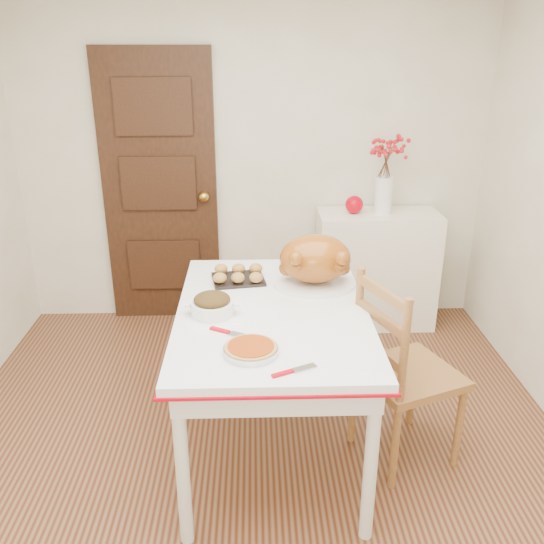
{
  "coord_description": "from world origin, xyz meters",
  "views": [
    {
      "loc": [
        0.01,
        -2.34,
        2.11
      ],
      "look_at": [
        0.09,
        0.33,
        1.03
      ],
      "focal_mm": 38.34,
      "sensor_mm": 36.0,
      "label": 1
    }
  ],
  "objects_px": {
    "sideboard": "(376,269)",
    "turkey_platter": "(315,261)",
    "kitchen_table": "(272,382)",
    "pumpkin_pie": "(251,348)",
    "chair_oak": "(409,370)"
  },
  "relations": [
    {
      "from": "sideboard",
      "to": "turkey_platter",
      "type": "xyz_separation_m",
      "value": [
        -0.61,
        -1.22,
        0.54
      ]
    },
    {
      "from": "kitchen_table",
      "to": "turkey_platter",
      "type": "distance_m",
      "value": 0.68
    },
    {
      "from": "turkey_platter",
      "to": "pumpkin_pie",
      "type": "relative_size",
      "value": 1.89
    },
    {
      "from": "chair_oak",
      "to": "turkey_platter",
      "type": "relative_size",
      "value": 2.33
    },
    {
      "from": "kitchen_table",
      "to": "pumpkin_pie",
      "type": "bearing_deg",
      "value": -103.78
    },
    {
      "from": "kitchen_table",
      "to": "chair_oak",
      "type": "bearing_deg",
      "value": -5.22
    },
    {
      "from": "kitchen_table",
      "to": "chair_oak",
      "type": "distance_m",
      "value": 0.71
    },
    {
      "from": "kitchen_table",
      "to": "sideboard",
      "type": "bearing_deg",
      "value": 60.68
    },
    {
      "from": "turkey_platter",
      "to": "pumpkin_pie",
      "type": "distance_m",
      "value": 0.81
    },
    {
      "from": "sideboard",
      "to": "kitchen_table",
      "type": "distance_m",
      "value": 1.73
    },
    {
      "from": "turkey_platter",
      "to": "pumpkin_pie",
      "type": "height_order",
      "value": "turkey_platter"
    },
    {
      "from": "sideboard",
      "to": "chair_oak",
      "type": "xyz_separation_m",
      "value": [
        -0.14,
        -1.57,
        0.07
      ]
    },
    {
      "from": "chair_oak",
      "to": "turkey_platter",
      "type": "bearing_deg",
      "value": 30.8
    },
    {
      "from": "kitchen_table",
      "to": "pumpkin_pie",
      "type": "distance_m",
      "value": 0.63
    },
    {
      "from": "chair_oak",
      "to": "turkey_platter",
      "type": "height_order",
      "value": "turkey_platter"
    }
  ]
}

